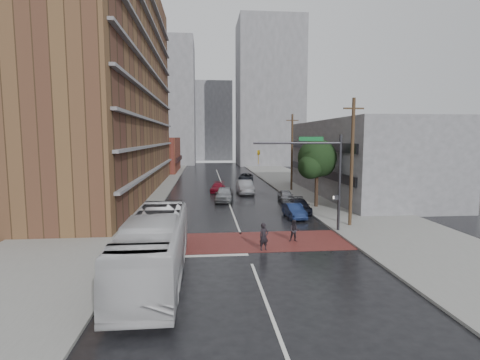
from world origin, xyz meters
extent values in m
plane|color=black|center=(0.00, 0.00, 0.00)|extent=(160.00, 160.00, 0.00)
cube|color=maroon|center=(0.00, 0.50, 0.01)|extent=(14.00, 5.00, 0.02)
cube|color=gray|center=(-11.50, 25.00, 0.07)|extent=(9.00, 90.00, 0.15)
cube|color=gray|center=(11.50, 25.00, 0.07)|extent=(9.00, 90.00, 0.15)
cube|color=brown|center=(-14.00, 24.00, 14.00)|extent=(10.00, 44.00, 28.00)
cube|color=brown|center=(-12.00, 54.00, 3.50)|extent=(8.00, 16.00, 7.00)
cube|color=gray|center=(16.50, 20.00, 4.50)|extent=(11.00, 26.00, 9.00)
cube|color=gray|center=(-14.00, 78.00, 16.00)|extent=(18.00, 16.00, 32.00)
cube|color=gray|center=(14.00, 72.00, 18.00)|extent=(16.00, 14.00, 36.00)
cube|color=gray|center=(0.00, 95.00, 12.00)|extent=(12.00, 10.00, 24.00)
cylinder|color=#332319|center=(8.50, 12.00, 2.00)|extent=(0.36, 0.36, 4.00)
sphere|color=black|center=(8.50, 12.00, 5.00)|extent=(3.80, 3.80, 3.80)
sphere|color=black|center=(7.60, 11.20, 4.20)|extent=(2.40, 2.40, 2.40)
sphere|color=black|center=(9.30, 12.80, 4.40)|extent=(2.60, 2.60, 2.60)
cylinder|color=#2D2D33|center=(7.30, 2.50, 3.60)|extent=(0.20, 0.20, 7.20)
cylinder|color=#2D2D33|center=(4.10, 2.50, 6.60)|extent=(6.40, 0.16, 0.16)
imported|color=gold|center=(1.30, 2.50, 5.60)|extent=(0.20, 0.16, 1.00)
cube|color=#0C5926|center=(5.10, 2.50, 6.90)|extent=(1.80, 0.05, 0.30)
cube|color=#2D2D33|center=(7.05, 2.50, 2.60)|extent=(0.30, 0.30, 0.35)
cylinder|color=#473321|center=(8.80, 4.00, 5.00)|extent=(0.26, 0.26, 10.00)
cube|color=#473321|center=(8.80, 4.00, 9.20)|extent=(1.60, 0.12, 0.12)
cylinder|color=#473321|center=(8.80, 24.00, 5.00)|extent=(0.26, 0.26, 10.00)
cube|color=#473321|center=(8.80, 24.00, 9.20)|extent=(1.60, 0.12, 0.12)
imported|color=silver|center=(-5.06, -5.61, 1.60)|extent=(2.74, 11.49, 3.20)
imported|color=black|center=(1.07, -1.50, 0.86)|extent=(0.73, 0.60, 1.72)
imported|color=black|center=(3.43, 0.23, 0.75)|extent=(0.79, 0.65, 1.49)
imported|color=#A7AAAE|center=(-0.43, 16.72, 0.81)|extent=(2.45, 4.92, 1.61)
imported|color=#95969C|center=(2.43, 21.95, 0.85)|extent=(1.96, 5.23, 1.71)
imported|color=maroon|center=(-0.89, 23.92, 0.59)|extent=(2.23, 4.25, 1.17)
imported|color=black|center=(4.00, 35.11, 0.66)|extent=(2.96, 5.03, 1.31)
imported|color=#16254E|center=(5.20, 7.59, 0.63)|extent=(1.51, 3.86, 1.25)
imported|color=black|center=(6.30, 10.00, 0.61)|extent=(1.89, 4.27, 1.22)
imported|color=#98999F|center=(6.30, 16.00, 0.62)|extent=(1.60, 3.72, 1.25)
camera|label=1|loc=(-2.56, -23.93, 6.99)|focal=28.00mm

